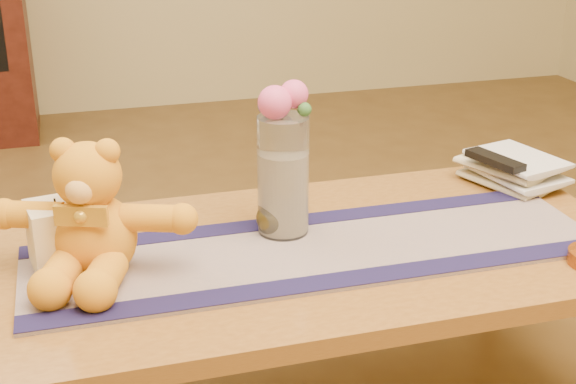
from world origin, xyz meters
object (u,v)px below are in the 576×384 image
object	(u,v)px
bronze_ball	(273,218)
teddy_bear	(92,209)
book_bottom	(489,187)
glass_vase	(283,175)
pillar_candle	(59,235)
tv_remote	(495,160)

from	to	relation	value
bronze_ball	teddy_bear	bearing A→B (deg)	-170.69
bronze_ball	book_bottom	size ratio (longest dim) A/B	0.33
glass_vase	bronze_ball	world-z (taller)	glass_vase
teddy_bear	pillar_candle	size ratio (longest dim) A/B	2.88
book_bottom	tv_remote	distance (m)	0.08
teddy_bear	bronze_ball	bearing A→B (deg)	29.37
glass_vase	book_bottom	bearing A→B (deg)	10.08
glass_vase	tv_remote	world-z (taller)	glass_vase
book_bottom	tv_remote	xyz separation A→B (m)	(0.00, -0.01, 0.07)
book_bottom	tv_remote	size ratio (longest dim) A/B	1.39
pillar_candle	glass_vase	world-z (taller)	glass_vase
pillar_candle	bronze_ball	bearing A→B (deg)	3.30
teddy_bear	tv_remote	world-z (taller)	teddy_bear
teddy_bear	pillar_candle	xyz separation A→B (m)	(-0.07, 0.04, -0.06)
pillar_candle	teddy_bear	bearing A→B (deg)	-28.28
glass_vase	book_bottom	xyz separation A→B (m)	(0.56, 0.10, -0.13)
tv_remote	pillar_candle	bearing A→B (deg)	169.85
pillar_candle	bronze_ball	size ratio (longest dim) A/B	1.81
pillar_candle	book_bottom	xyz separation A→B (m)	(1.03, 0.13, -0.06)
book_bottom	tv_remote	bearing A→B (deg)	-93.00
tv_remote	glass_vase	bearing A→B (deg)	172.31
teddy_bear	pillar_candle	bearing A→B (deg)	171.78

